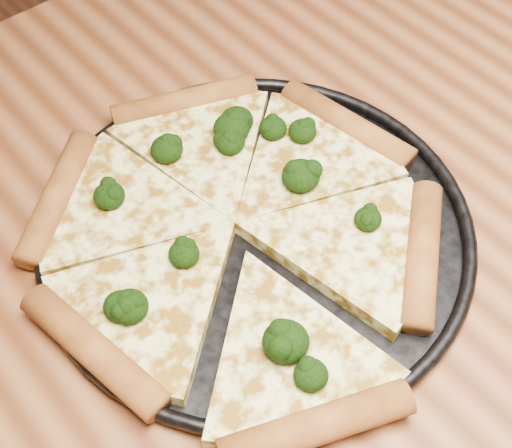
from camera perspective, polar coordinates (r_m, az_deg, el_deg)
dining_table at (r=0.76m, az=8.64°, el=-2.56°), size 1.20×0.90×0.75m
pizza_pan at (r=0.64m, az=-0.00°, el=-0.44°), size 0.38×0.38×0.02m
pizza at (r=0.63m, az=-1.50°, el=-0.39°), size 0.36×0.40×0.03m
broccoli_florets at (r=0.63m, az=-1.78°, el=1.68°), size 0.26×0.27×0.03m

